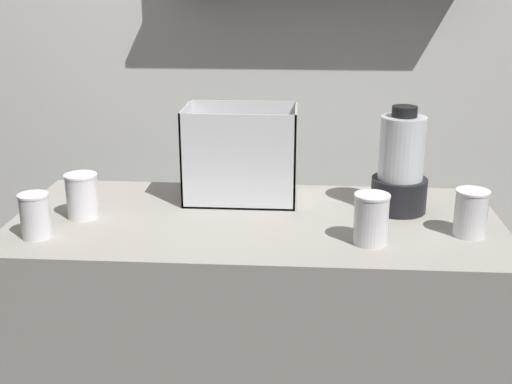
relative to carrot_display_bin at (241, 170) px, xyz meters
name	(u,v)px	position (x,y,z in m)	size (l,w,h in m)	color
counter	(256,354)	(0.06, -0.18, -0.54)	(1.40, 0.64, 0.90)	#9E998E
back_wall_unit	(271,58)	(0.06, 0.59, 0.27)	(2.60, 0.24, 2.50)	silver
carrot_display_bin	(241,170)	(0.00, 0.00, 0.00)	(0.34, 0.22, 0.29)	white
blender_pitcher	(400,168)	(0.47, -0.08, 0.04)	(0.16, 0.16, 0.31)	black
juice_cup_pomegranate_far_left	(35,219)	(-0.52, -0.36, -0.04)	(0.08, 0.08, 0.12)	white
juice_cup_carrot_left	(82,199)	(-0.44, -0.20, -0.04)	(0.09, 0.09, 0.13)	white
juice_cup_carrot_middle	(371,222)	(0.37, -0.34, -0.03)	(0.09, 0.09, 0.13)	white
juice_cup_pomegranate_right	(471,216)	(0.64, -0.26, -0.04)	(0.09, 0.09, 0.13)	white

